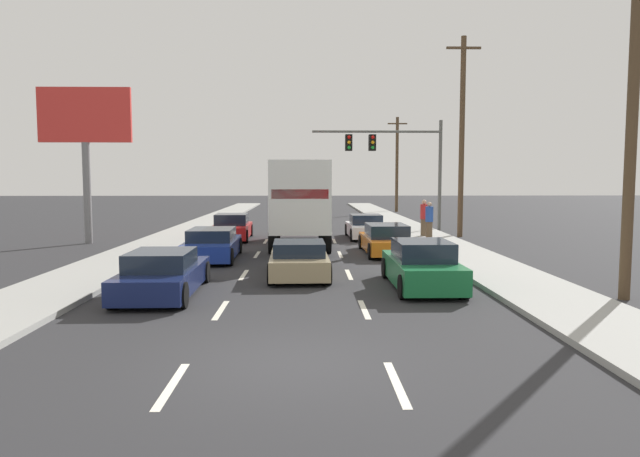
{
  "coord_description": "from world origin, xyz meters",
  "views": [
    {
      "loc": [
        0.34,
        -9.53,
        3.11
      ],
      "look_at": [
        0.81,
        10.99,
        1.33
      ],
      "focal_mm": 32.5,
      "sensor_mm": 36.0,
      "label": 1
    }
  ],
  "objects_px": {
    "utility_pole_mid": "(462,135)",
    "car_orange": "(386,240)",
    "traffic_signal_mast": "(387,151)",
    "pedestrian_mid_block": "(424,218)",
    "car_green": "(422,266)",
    "car_blue": "(212,245)",
    "car_navy": "(163,274)",
    "box_truck": "(300,199)",
    "utility_pole_near": "(634,88)",
    "car_white": "(365,228)",
    "utility_pole_far": "(397,163)",
    "roadside_billboard": "(85,132)",
    "car_tan": "(299,260)",
    "car_red": "(232,228)",
    "pedestrian_near_corner": "(429,220)"
  },
  "relations": [
    {
      "from": "car_red",
      "to": "car_tan",
      "type": "relative_size",
      "value": 1.07
    },
    {
      "from": "car_blue",
      "to": "utility_pole_far",
      "type": "distance_m",
      "value": 33.99
    },
    {
      "from": "pedestrian_mid_block",
      "to": "utility_pole_mid",
      "type": "bearing_deg",
      "value": 21.02
    },
    {
      "from": "car_green",
      "to": "box_truck",
      "type": "bearing_deg",
      "value": 110.31
    },
    {
      "from": "box_truck",
      "to": "utility_pole_near",
      "type": "height_order",
      "value": "utility_pole_near"
    },
    {
      "from": "roadside_billboard",
      "to": "car_white",
      "type": "bearing_deg",
      "value": 8.73
    },
    {
      "from": "car_red",
      "to": "box_truck",
      "type": "height_order",
      "value": "box_truck"
    },
    {
      "from": "utility_pole_far",
      "to": "roadside_billboard",
      "type": "height_order",
      "value": "utility_pole_far"
    },
    {
      "from": "traffic_signal_mast",
      "to": "car_green",
      "type": "bearing_deg",
      "value": -94.62
    },
    {
      "from": "traffic_signal_mast",
      "to": "roadside_billboard",
      "type": "relative_size",
      "value": 1.04
    },
    {
      "from": "traffic_signal_mast",
      "to": "roadside_billboard",
      "type": "xyz_separation_m",
      "value": [
        -15.2,
        -6.5,
        0.55
      ]
    },
    {
      "from": "car_navy",
      "to": "pedestrian_mid_block",
      "type": "xyz_separation_m",
      "value": [
        9.91,
        14.34,
        0.53
      ]
    },
    {
      "from": "car_navy",
      "to": "traffic_signal_mast",
      "type": "bearing_deg",
      "value": 65.63
    },
    {
      "from": "traffic_signal_mast",
      "to": "roadside_billboard",
      "type": "height_order",
      "value": "roadside_billboard"
    },
    {
      "from": "car_orange",
      "to": "utility_pole_far",
      "type": "distance_m",
      "value": 30.76
    },
    {
      "from": "roadside_billboard",
      "to": "pedestrian_mid_block",
      "type": "distance_m",
      "value": 17.15
    },
    {
      "from": "car_green",
      "to": "utility_pole_mid",
      "type": "xyz_separation_m",
      "value": [
        4.89,
        14.29,
        4.76
      ]
    },
    {
      "from": "car_white",
      "to": "utility_pole_mid",
      "type": "height_order",
      "value": "utility_pole_mid"
    },
    {
      "from": "car_white",
      "to": "pedestrian_near_corner",
      "type": "bearing_deg",
      "value": -30.79
    },
    {
      "from": "car_white",
      "to": "utility_pole_far",
      "type": "distance_m",
      "value": 24.76
    },
    {
      "from": "car_blue",
      "to": "pedestrian_near_corner",
      "type": "distance_m",
      "value": 11.34
    },
    {
      "from": "utility_pole_far",
      "to": "pedestrian_mid_block",
      "type": "relative_size",
      "value": 4.67
    },
    {
      "from": "car_green",
      "to": "traffic_signal_mast",
      "type": "bearing_deg",
      "value": 85.38
    },
    {
      "from": "traffic_signal_mast",
      "to": "car_white",
      "type": "bearing_deg",
      "value": -110.86
    },
    {
      "from": "car_navy",
      "to": "roadside_billboard",
      "type": "distance_m",
      "value": 14.87
    },
    {
      "from": "car_white",
      "to": "utility_pole_mid",
      "type": "bearing_deg",
      "value": 6.99
    },
    {
      "from": "car_blue",
      "to": "car_navy",
      "type": "bearing_deg",
      "value": -91.62
    },
    {
      "from": "car_tan",
      "to": "car_green",
      "type": "relative_size",
      "value": 0.96
    },
    {
      "from": "utility_pole_mid",
      "to": "car_green",
      "type": "bearing_deg",
      "value": -108.88
    },
    {
      "from": "car_blue",
      "to": "roadside_billboard",
      "type": "xyz_separation_m",
      "value": [
        -6.81,
        5.61,
        4.73
      ]
    },
    {
      "from": "car_orange",
      "to": "roadside_billboard",
      "type": "relative_size",
      "value": 0.61
    },
    {
      "from": "car_blue",
      "to": "car_white",
      "type": "xyz_separation_m",
      "value": [
        6.7,
        7.69,
        0.0
      ]
    },
    {
      "from": "car_blue",
      "to": "car_white",
      "type": "height_order",
      "value": "car_white"
    },
    {
      "from": "box_truck",
      "to": "roadside_billboard",
      "type": "height_order",
      "value": "roadside_billboard"
    },
    {
      "from": "pedestrian_near_corner",
      "to": "box_truck",
      "type": "bearing_deg",
      "value": -160.89
    },
    {
      "from": "car_tan",
      "to": "pedestrian_mid_block",
      "type": "xyz_separation_m",
      "value": [
        6.31,
        11.55,
        0.55
      ]
    },
    {
      "from": "car_blue",
      "to": "car_tan",
      "type": "height_order",
      "value": "car_blue"
    },
    {
      "from": "box_truck",
      "to": "pedestrian_mid_block",
      "type": "relative_size",
      "value": 4.73
    },
    {
      "from": "utility_pole_mid",
      "to": "car_orange",
      "type": "bearing_deg",
      "value": -125.52
    },
    {
      "from": "box_truck",
      "to": "car_orange",
      "type": "relative_size",
      "value": 1.96
    },
    {
      "from": "car_white",
      "to": "utility_pole_near",
      "type": "relative_size",
      "value": 0.4
    },
    {
      "from": "car_navy",
      "to": "car_red",
      "type": "bearing_deg",
      "value": 89.95
    },
    {
      "from": "car_navy",
      "to": "car_tan",
      "type": "bearing_deg",
      "value": 37.75
    },
    {
      "from": "car_red",
      "to": "car_orange",
      "type": "xyz_separation_m",
      "value": [
        7.1,
        -5.79,
        -0.01
      ]
    },
    {
      "from": "box_truck",
      "to": "pedestrian_near_corner",
      "type": "distance_m",
      "value": 6.79
    },
    {
      "from": "traffic_signal_mast",
      "to": "utility_pole_far",
      "type": "height_order",
      "value": "utility_pole_far"
    },
    {
      "from": "car_orange",
      "to": "utility_pole_mid",
      "type": "distance_m",
      "value": 9.69
    },
    {
      "from": "traffic_signal_mast",
      "to": "pedestrian_mid_block",
      "type": "height_order",
      "value": "traffic_signal_mast"
    },
    {
      "from": "car_red",
      "to": "utility_pole_mid",
      "type": "bearing_deg",
      "value": 5.02
    },
    {
      "from": "car_red",
      "to": "car_blue",
      "type": "bearing_deg",
      "value": -88.58
    }
  ]
}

